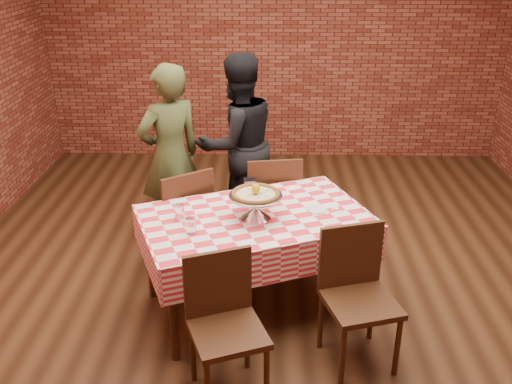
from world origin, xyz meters
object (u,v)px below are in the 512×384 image
Objects in this scene: condiment_caddy at (251,187)px; chair_far_right at (271,202)px; chair_near_left at (228,333)px; diner_black at (237,144)px; pizza_stand at (256,206)px; pizza at (256,195)px; diner_olive at (170,156)px; table at (255,262)px; water_glass_left at (191,226)px; water_glass_right at (179,212)px; chair_far_left at (179,218)px; chair_near_right at (361,303)px.

chair_far_right reaches higher than condiment_caddy.
diner_black is at bearing 70.71° from chair_near_left.
pizza is at bearing 0.00° from pizza_stand.
chair_near_left is (-0.14, -0.89, -0.49)m from pizza.
diner_olive is (-0.72, 0.68, -0.01)m from condiment_caddy.
table is 0.94m from chair_near_left.
pizza is (0.01, -0.03, 0.56)m from table.
water_glass_left is (-0.42, -0.27, 0.44)m from table.
water_glass_left is (-0.43, -0.24, -0.12)m from pizza.
chair_near_left is 0.96× the size of chair_far_right.
chair_far_right is (0.54, 1.11, -0.35)m from water_glass_left.
water_glass_right is at bearing 46.32° from chair_far_right.
chair_far_left is at bearing 29.69° from diner_black.
diner_black reaches higher than condiment_caddy.
condiment_caddy is 1.32m from chair_near_left.
chair_near_left is 0.54× the size of diner_black.
chair_far_right is (0.12, 0.84, 0.09)m from table.
diner_black is (-0.87, 1.92, 0.38)m from chair_near_right.
pizza_stand reaches higher than chair_near_left.
pizza_stand is 0.42× the size of chair_far_left.
pizza is at bearing 67.36° from diner_black.
chair_near_left is at bearing -99.10° from pizza_stand.
chair_near_right is at bearing -40.58° from pizza.
pizza_stand is 1.36m from diner_black.
table is 0.94× the size of diner_black.
chair_far_left is 0.98m from diner_black.
diner_olive is 0.98× the size of diner_black.
chair_near_left is (-0.14, -0.89, -0.40)m from pizza_stand.
chair_near_right is (0.82, 0.31, 0.01)m from chair_near_left.
chair_far_left is at bearing 139.23° from pizza_stand.
chair_far_left is at bearing 105.30° from water_glass_left.
chair_near_left is 2.07m from diner_olive.
chair_far_right is at bearing 92.15° from diner_black.
pizza is 1.36m from diner_black.
chair_near_left is at bearing -65.49° from water_glass_right.
chair_far_left reaches higher than chair_near_right.
condiment_caddy is 0.08× the size of diner_black.
chair_near_right is 1.56m from chair_far_right.
pizza_stand is at bearing -78.87° from table.
chair_far_right reaches higher than water_glass_right.
chair_far_right is (0.11, 0.87, -0.38)m from pizza_stand.
chair_near_left is (0.39, -0.85, -0.37)m from water_glass_right.
diner_black is (-0.06, 2.24, 0.38)m from chair_near_left.
condiment_caddy is at bearing 40.15° from water_glass_right.
water_glass_left is at bearing -150.67° from pizza.
chair_near_left is at bearing -175.44° from chair_near_right.
condiment_caddy is 0.15× the size of chair_near_right.
pizza is 2.51× the size of condiment_caddy.
chair_near_right reaches higher than water_glass_right.
diner_olive is at bearing 126.36° from pizza.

